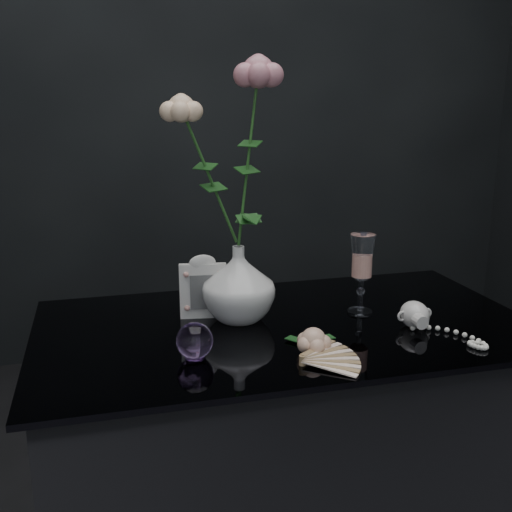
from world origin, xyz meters
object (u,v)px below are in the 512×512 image
object	(u,v)px
loose_rose	(313,340)
pearl_jar	(415,313)
picture_frame	(203,286)
paperweight	(195,341)
wine_glass	(361,274)
vase	(239,284)

from	to	relation	value
loose_rose	pearl_jar	distance (m)	0.26
picture_frame	loose_rose	distance (m)	0.30
paperweight	picture_frame	bearing A→B (deg)	75.79
loose_rose	wine_glass	bearing A→B (deg)	63.81
picture_frame	paperweight	bearing A→B (deg)	-95.38
loose_rose	pearl_jar	size ratio (longest dim) A/B	0.70
picture_frame	pearl_jar	xyz separation A→B (m)	(0.42, -0.17, -0.04)
paperweight	loose_rose	distance (m)	0.22
paperweight	loose_rose	xyz separation A→B (m)	(0.22, -0.03, -0.01)
wine_glass	pearl_jar	size ratio (longest dim) A/B	0.87
vase	pearl_jar	world-z (taller)	vase
wine_glass	vase	bearing A→B (deg)	174.41
paperweight	loose_rose	size ratio (longest dim) A/B	0.47
picture_frame	pearl_jar	world-z (taller)	picture_frame
vase	wine_glass	bearing A→B (deg)	-5.59
vase	wine_glass	distance (m)	0.27
pearl_jar	loose_rose	bearing A→B (deg)	-165.92
vase	picture_frame	distance (m)	0.08
paperweight	loose_rose	world-z (taller)	paperweight
picture_frame	paperweight	distance (m)	0.22
picture_frame	loose_rose	bearing A→B (deg)	-46.45
paperweight	wine_glass	bearing A→B (deg)	20.28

